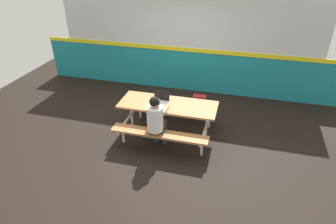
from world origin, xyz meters
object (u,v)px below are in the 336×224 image
Objects in this scene: picnic_table_main at (168,111)px; backpack_dark at (199,104)px; laptop_silver at (161,100)px; tote_bag_bright at (144,103)px; student_nearer at (156,119)px.

backpack_dark is at bearing 67.01° from picnic_table_main.
laptop_silver reaches higher than picnic_table_main.
laptop_silver is at bearing -50.73° from tote_bag_bright.
student_nearer is (-0.08, -0.56, 0.13)m from picnic_table_main.
picnic_table_main is 1.63× the size of student_nearer.
tote_bag_bright is at bearing 118.01° from student_nearer.
student_nearer is at bearing -108.26° from backpack_dark.
picnic_table_main is 4.59× the size of tote_bag_bright.
student_nearer reaches higher than picnic_table_main.
tote_bag_bright is at bearing 129.27° from laptop_silver.
laptop_silver is 1.37m from backpack_dark.
laptop_silver is (-0.16, 0.04, 0.21)m from picnic_table_main.
backpack_dark is (0.55, 1.67, -0.49)m from student_nearer.
backpack_dark is (0.63, 1.07, -0.57)m from laptop_silver.
tote_bag_bright is at bearing 133.93° from picnic_table_main.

